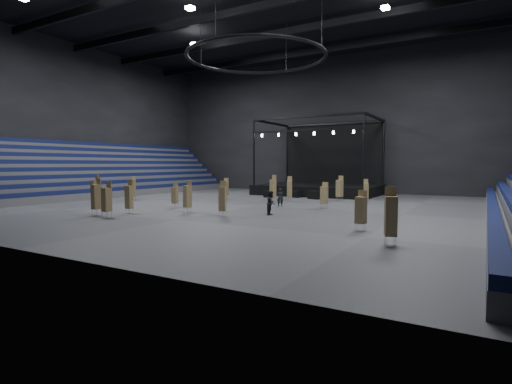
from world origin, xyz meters
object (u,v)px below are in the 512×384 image
Objects in this scene: chair_stack_2 at (324,195)px; chair_stack_5 at (107,199)px; chair_stack_13 at (129,196)px; flight_case_left at (269,194)px; chair_stack_4 at (290,188)px; chair_stack_7 at (273,189)px; chair_stack_8 at (340,188)px; chair_stack_16 at (223,198)px; flight_case_right at (314,195)px; crew_member at (271,203)px; chair_stack_12 at (366,191)px; chair_stack_14 at (96,196)px; man_center at (280,197)px; chair_stack_10 at (95,191)px; flight_case_mid at (295,194)px; chair_stack_15 at (175,195)px; chair_stack_11 at (390,203)px; chair_stack_3 at (391,215)px; chair_stack_0 at (187,196)px; chair_stack_6 at (361,209)px; stage at (321,182)px; chair_stack_1 at (225,188)px; chair_stack_9 at (133,188)px.

chair_stack_2 is 0.90× the size of chair_stack_5.
chair_stack_13 reaches higher than chair_stack_2.
chair_stack_2 reaches higher than flight_case_left.
chair_stack_7 is at bearing -132.98° from chair_stack_4.
chair_stack_16 is (-3.50, -15.45, -0.05)m from chair_stack_8.
flight_case_right is 14.24m from crew_member.
flight_case_right is at bearing 138.93° from chair_stack_12.
chair_stack_14 is 1.65× the size of man_center.
chair_stack_10 reaches higher than flight_case_right.
chair_stack_8 is at bearing 99.51° from chair_stack_2.
chair_stack_2 is (6.88, -9.25, 0.82)m from flight_case_mid.
chair_stack_13 is 4.76m from chair_stack_15.
flight_case_left is at bearing 142.96° from chair_stack_11.
crew_member is (-0.85, -13.05, -0.46)m from chair_stack_8.
chair_stack_7 is (-14.04, 15.33, -0.03)m from chair_stack_3.
chair_stack_10 reaches higher than man_center.
chair_stack_2 is at bearing -63.25° from flight_case_right.
chair_stack_11 is (14.25, 4.07, -0.18)m from chair_stack_0.
chair_stack_8 is (3.12, -1.01, 0.91)m from flight_case_right.
chair_stack_8 is at bearing -17.91° from flight_case_mid.
chair_stack_13 reaches higher than flight_case_mid.
chair_stack_3 is (12.08, -21.01, 0.95)m from flight_case_right.
chair_stack_5 is 0.98× the size of chair_stack_13.
chair_stack_15 is (0.31, 4.75, -0.18)m from chair_stack_13.
man_center is (2.16, -2.81, -0.55)m from chair_stack_7.
man_center is (0.59, 7.97, -0.48)m from chair_stack_16.
chair_stack_5 is 7.01m from chair_stack_10.
chair_stack_0 is at bearing 178.31° from chair_stack_6.
stage is 6.73× the size of chair_stack_11.
chair_stack_3 is 20.71m from chair_stack_14.
man_center is at bearing 66.31° from chair_stack_16.
chair_stack_1 is at bearing 166.43° from chair_stack_2.
flight_case_left is 15.51m from chair_stack_0.
chair_stack_11 reaches higher than crew_member.
chair_stack_4 is at bearing 107.70° from chair_stack_3.
chair_stack_11 is (7.10, -10.82, -0.25)m from chair_stack_8.
chair_stack_5 is (-5.82, -17.34, 0.00)m from chair_stack_4.
flight_case_mid is at bearing 87.05° from chair_stack_4.
chair_stack_4 is 18.00m from chair_stack_10.
chair_stack_1 is 25.34m from chair_stack_3.
flight_case_left is at bearing 40.00° from chair_stack_9.
flight_case_left is 0.52× the size of chair_stack_11.
chair_stack_11 is at bearing 81.86° from chair_stack_3.
flight_case_right reaches higher than flight_case_left.
crew_member is (9.73, 4.50, -0.40)m from chair_stack_13.
crew_member is at bearing 17.79° from chair_stack_13.
chair_stack_1 is 15.31m from chair_stack_14.
chair_stack_0 is at bearing -77.01° from chair_stack_1.
chair_stack_7 reaches higher than chair_stack_11.
man_center is (-9.65, 9.31, -0.40)m from chair_stack_6.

